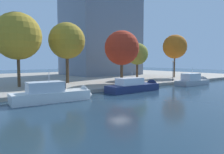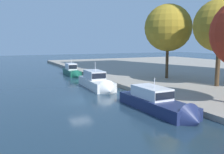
{
  "view_description": "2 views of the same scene",
  "coord_description": "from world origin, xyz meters",
  "px_view_note": "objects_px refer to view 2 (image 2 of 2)",
  "views": [
    {
      "loc": [
        -16.75,
        -20.69,
        4.99
      ],
      "look_at": [
        1.3,
        3.43,
        2.76
      ],
      "focal_mm": 34.51,
      "sensor_mm": 36.0,
      "label": 1
    },
    {
      "loc": [
        27.51,
        -9.03,
        6.78
      ],
      "look_at": [
        1.9,
        3.2,
        2.83
      ],
      "focal_mm": 40.22,
      "sensor_mm": 36.0,
      "label": 2
    }
  ],
  "objects_px": {
    "motor_yacht_1": "(97,83)",
    "motor_yacht_2": "(159,105)",
    "tree_0": "(169,29)",
    "mooring_bollard_1": "(90,71)",
    "motor_yacht_0": "(72,72)",
    "mooring_bollard_0": "(172,96)",
    "tree_4": "(219,27)"
  },
  "relations": [
    {
      "from": "motor_yacht_1",
      "to": "tree_0",
      "type": "xyz_separation_m",
      "value": [
        -1.11,
        13.8,
        8.36
      ]
    },
    {
      "from": "mooring_bollard_0",
      "to": "motor_yacht_2",
      "type": "bearing_deg",
      "value": -59.44
    },
    {
      "from": "motor_yacht_2",
      "to": "mooring_bollard_1",
      "type": "xyz_separation_m",
      "value": [
        -28.26,
        3.26,
        0.32
      ]
    },
    {
      "from": "mooring_bollard_1",
      "to": "tree_4",
      "type": "height_order",
      "value": "tree_4"
    },
    {
      "from": "motor_yacht_0",
      "to": "mooring_bollard_0",
      "type": "distance_m",
      "value": 28.65
    },
    {
      "from": "motor_yacht_1",
      "to": "mooring_bollard_0",
      "type": "xyz_separation_m",
      "value": [
        12.6,
        3.65,
        0.21
      ]
    },
    {
      "from": "motor_yacht_1",
      "to": "motor_yacht_2",
      "type": "xyz_separation_m",
      "value": [
        14.3,
        0.77,
        -0.12
      ]
    },
    {
      "from": "motor_yacht_2",
      "to": "motor_yacht_1",
      "type": "bearing_deg",
      "value": -178.28
    },
    {
      "from": "mooring_bollard_1",
      "to": "tree_0",
      "type": "height_order",
      "value": "tree_0"
    },
    {
      "from": "mooring_bollard_0",
      "to": "tree_4",
      "type": "bearing_deg",
      "value": 110.52
    },
    {
      "from": "mooring_bollard_0",
      "to": "mooring_bollard_1",
      "type": "xyz_separation_m",
      "value": [
        -26.56,
        0.38,
        -0.01
      ]
    },
    {
      "from": "motor_yacht_2",
      "to": "tree_4",
      "type": "bearing_deg",
      "value": 111.35
    },
    {
      "from": "motor_yacht_2",
      "to": "tree_4",
      "type": "distance_m",
      "value": 17.33
    },
    {
      "from": "mooring_bollard_1",
      "to": "tree_0",
      "type": "relative_size",
      "value": 0.05
    },
    {
      "from": "motor_yacht_0",
      "to": "tree_4",
      "type": "bearing_deg",
      "value": 33.07
    },
    {
      "from": "tree_4",
      "to": "mooring_bollard_0",
      "type": "bearing_deg",
      "value": -69.48
    },
    {
      "from": "motor_yacht_2",
      "to": "tree_0",
      "type": "relative_size",
      "value": 0.85
    },
    {
      "from": "motor_yacht_1",
      "to": "motor_yacht_2",
      "type": "distance_m",
      "value": 14.32
    },
    {
      "from": "motor_yacht_0",
      "to": "mooring_bollard_1",
      "type": "xyz_separation_m",
      "value": [
        1.97,
        3.1,
        0.3
      ]
    },
    {
      "from": "mooring_bollard_0",
      "to": "tree_0",
      "type": "bearing_deg",
      "value": 143.5
    },
    {
      "from": "motor_yacht_0",
      "to": "tree_0",
      "type": "distance_m",
      "value": 21.36
    },
    {
      "from": "motor_yacht_1",
      "to": "mooring_bollard_1",
      "type": "xyz_separation_m",
      "value": [
        -13.95,
        4.03,
        0.2
      ]
    },
    {
      "from": "mooring_bollard_0",
      "to": "tree_4",
      "type": "relative_size",
      "value": 0.06
    },
    {
      "from": "motor_yacht_2",
      "to": "tree_0",
      "type": "distance_m",
      "value": 21.89
    },
    {
      "from": "motor_yacht_1",
      "to": "mooring_bollard_1",
      "type": "bearing_deg",
      "value": 166.9
    },
    {
      "from": "motor_yacht_1",
      "to": "motor_yacht_0",
      "type": "bearing_deg",
      "value": 179.65
    },
    {
      "from": "motor_yacht_1",
      "to": "motor_yacht_2",
      "type": "height_order",
      "value": "motor_yacht_1"
    },
    {
      "from": "motor_yacht_1",
      "to": "motor_yacht_2",
      "type": "bearing_deg",
      "value": 6.08
    },
    {
      "from": "motor_yacht_1",
      "to": "tree_0",
      "type": "bearing_deg",
      "value": 97.61
    },
    {
      "from": "tree_0",
      "to": "mooring_bollard_1",
      "type": "bearing_deg",
      "value": -142.73
    },
    {
      "from": "tree_0",
      "to": "motor_yacht_1",
      "type": "bearing_deg",
      "value": -85.39
    },
    {
      "from": "motor_yacht_0",
      "to": "motor_yacht_1",
      "type": "xyz_separation_m",
      "value": [
        15.92,
        -0.93,
        0.09
      ]
    }
  ]
}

